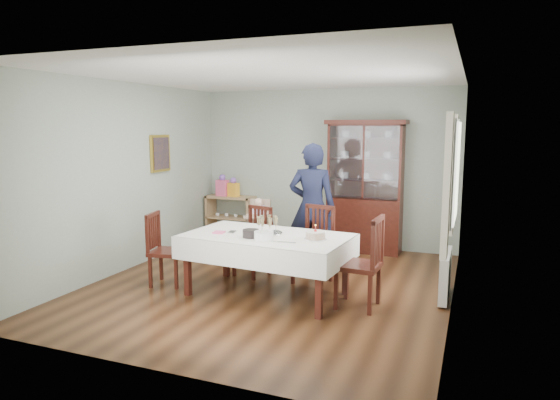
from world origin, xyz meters
The scene contains 25 objects.
floor centered at (0.00, 0.00, 0.00)m, with size 5.00×5.00×0.00m, color #593319.
room_shell centered at (0.00, 0.53, 1.70)m, with size 5.00×5.00×5.00m.
dining_table centered at (0.10, -0.36, 0.38)m, with size 2.09×1.31×0.76m.
china_cabinet centered at (0.75, 2.26, 1.12)m, with size 1.30×0.48×2.18m.
sideboard centered at (-1.75, 2.28, 0.40)m, with size 0.90×0.38×0.80m.
picture_frame centered at (-2.22, 0.80, 1.65)m, with size 0.04×0.48×0.58m, color gold.
window centered at (2.22, 0.30, 1.55)m, with size 0.04×1.02×1.22m, color white.
curtain_left centered at (2.16, -0.32, 1.45)m, with size 0.07×0.30×1.55m, color silver.
curtain_right centered at (2.16, 0.92, 1.45)m, with size 0.07×0.30×1.55m, color silver.
radiator centered at (2.16, 0.30, 0.30)m, with size 0.10×0.80×0.55m, color white.
chair_far_left centered at (-0.42, 0.34, 0.28)m, with size 0.53×0.53×0.96m.
chair_far_right centered at (0.47, 0.33, 0.30)m, with size 0.54×0.54×1.02m.
chair_end_left centered at (-1.29, -0.46, 0.28)m, with size 0.51×0.51×0.95m.
chair_end_right centered at (1.26, -0.36, 0.32)m, with size 0.51×0.51×1.07m.
woman centered at (0.26, 0.92, 0.92)m, with size 0.67×0.44×1.84m, color black.
high_chair centered at (-0.69, 1.17, 0.38)m, with size 0.49×0.49×0.97m.
champagne_tray centered at (0.09, -0.30, 0.83)m, with size 0.36×0.36×0.22m.
birthday_cake centered at (0.73, -0.39, 0.81)m, with size 0.27×0.27×0.18m.
plate_stack_dark centered at (-0.03, -0.55, 0.81)m, with size 0.20×0.20×0.09m, color black.
plate_stack_white centered at (0.17, -0.61, 0.81)m, with size 0.23×0.23×0.10m, color white.
napkin_stack centered at (-0.50, -0.48, 0.77)m, with size 0.13×0.13×0.02m, color #F55A8A.
cutlery centered at (-0.40, -0.38, 0.77)m, with size 0.11×0.15×0.01m, color silver, non-canonical shape.
cake_knife centered at (0.43, -0.66, 0.77)m, with size 0.29×0.03×0.01m, color silver.
gift_bag_pink centered at (-1.90, 2.26, 0.98)m, with size 0.23×0.16×0.40m.
gift_bag_orange centered at (-1.68, 2.26, 0.96)m, with size 0.21×0.17×0.35m.
Camera 1 is at (2.43, -5.85, 2.08)m, focal length 32.00 mm.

